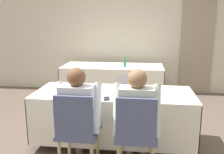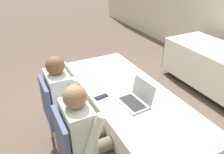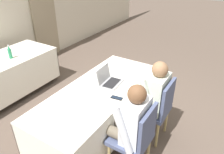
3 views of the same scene
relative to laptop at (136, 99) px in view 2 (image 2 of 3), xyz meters
name	(u,v)px [view 2 (image 2 of 3)]	position (x,y,z in m)	size (l,w,h in m)	color
ground_plane	(127,140)	(-0.20, 0.04, -0.77)	(24.00, 24.00, 0.00)	brown
conference_table_near	(128,105)	(-0.20, 0.04, -0.21)	(2.09, 0.85, 0.73)	white
laptop	(136,99)	(0.00, 0.00, 0.00)	(0.34, 0.29, 0.23)	#99999E
cell_phone	(101,97)	(-0.26, -0.27, -0.04)	(0.08, 0.16, 0.01)	black
paper_beside_laptop	(174,132)	(0.51, 0.07, -0.04)	(0.26, 0.33, 0.00)	white
chair_near_left	(59,110)	(-0.52, -0.69, -0.26)	(0.44, 0.44, 0.92)	tan
chair_near_right	(77,149)	(0.11, -0.69, -0.26)	(0.44, 0.44, 0.92)	tan
person_checkered_shirt	(67,97)	(-0.52, -0.58, -0.10)	(0.50, 0.52, 1.18)	#665B4C
person_white_shirt	(87,132)	(0.11, -0.58, -0.10)	(0.50, 0.52, 1.18)	#665B4C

